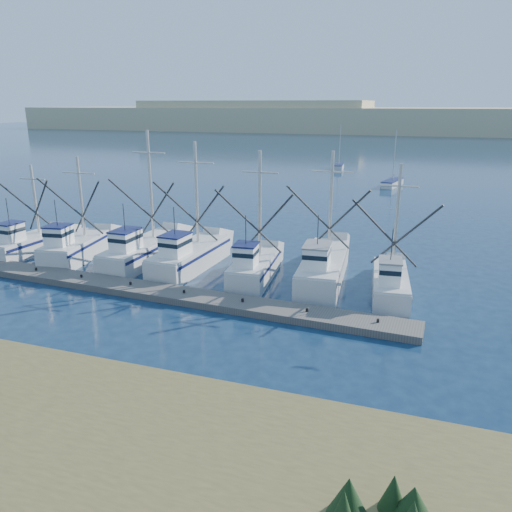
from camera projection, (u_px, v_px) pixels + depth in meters
The scene contains 6 objects.
ground at pixel (270, 360), 23.97m from camera, with size 500.00×500.00×0.00m, color #0C2038.
floating_dock at pixel (157, 292), 32.08m from camera, with size 32.80×2.19×0.44m, color #595650.
dune_ridge at pixel (417, 120), 212.45m from camera, with size 360.00×60.00×10.00m, color tan.
trawler_fleet at pixel (194, 258), 36.53m from camera, with size 31.44×9.88×9.93m.
sailboat_near at pixel (392, 183), 73.99m from camera, with size 2.93×6.17×8.10m.
sailboat_far at pixel (339, 167), 93.09m from camera, with size 2.12×5.36×8.10m.
Camera 1 is at (6.32, -20.50, 11.83)m, focal length 35.00 mm.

